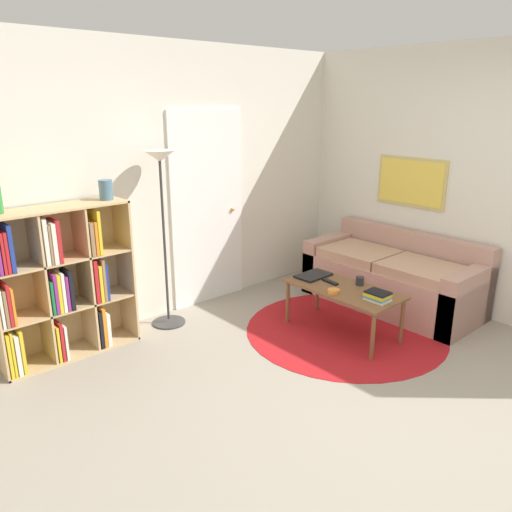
{
  "coord_description": "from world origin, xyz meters",
  "views": [
    {
      "loc": [
        -2.7,
        -1.44,
        2.07
      ],
      "look_at": [
        -0.1,
        1.47,
        0.85
      ],
      "focal_mm": 35.0,
      "sensor_mm": 36.0,
      "label": 1
    }
  ],
  "objects_px": {
    "bookshelf": "(57,285)",
    "bowl": "(334,291)",
    "floor_lamp": "(161,190)",
    "laptop": "(313,275)",
    "vase_on_shelf": "(106,190)",
    "couch": "(395,278)",
    "coffee_table": "(343,292)",
    "cup": "(360,281)"
  },
  "relations": [
    {
      "from": "bookshelf",
      "to": "bowl",
      "type": "distance_m",
      "value": 2.33
    },
    {
      "from": "floor_lamp",
      "to": "laptop",
      "type": "relative_size",
      "value": 4.79
    },
    {
      "from": "vase_on_shelf",
      "to": "couch",
      "type": "bearing_deg",
      "value": -25.55
    },
    {
      "from": "couch",
      "to": "bowl",
      "type": "bearing_deg",
      "value": -174.8
    },
    {
      "from": "couch",
      "to": "coffee_table",
      "type": "xyz_separation_m",
      "value": [
        -0.95,
        -0.07,
        0.11
      ]
    },
    {
      "from": "bookshelf",
      "to": "floor_lamp",
      "type": "relative_size",
      "value": 0.77
    },
    {
      "from": "coffee_table",
      "to": "vase_on_shelf",
      "type": "bearing_deg",
      "value": 140.94
    },
    {
      "from": "floor_lamp",
      "to": "coffee_table",
      "type": "xyz_separation_m",
      "value": [
        1.09,
        -1.24,
        -0.9
      ]
    },
    {
      "from": "laptop",
      "to": "bowl",
      "type": "relative_size",
      "value": 3.26
    },
    {
      "from": "laptop",
      "to": "floor_lamp",
      "type": "bearing_deg",
      "value": 142.61
    },
    {
      "from": "bookshelf",
      "to": "cup",
      "type": "relative_size",
      "value": 16.23
    },
    {
      "from": "floor_lamp",
      "to": "laptop",
      "type": "bearing_deg",
      "value": -37.39
    },
    {
      "from": "couch",
      "to": "floor_lamp",
      "type": "bearing_deg",
      "value": 150.3
    },
    {
      "from": "cup",
      "to": "vase_on_shelf",
      "type": "bearing_deg",
      "value": 142.68
    },
    {
      "from": "couch",
      "to": "bowl",
      "type": "height_order",
      "value": "couch"
    },
    {
      "from": "bookshelf",
      "to": "vase_on_shelf",
      "type": "distance_m",
      "value": 0.88
    },
    {
      "from": "floor_lamp",
      "to": "coffee_table",
      "type": "distance_m",
      "value": 1.88
    },
    {
      "from": "coffee_table",
      "to": "couch",
      "type": "bearing_deg",
      "value": 4.46
    },
    {
      "from": "laptop",
      "to": "bookshelf",
      "type": "bearing_deg",
      "value": 156.71
    },
    {
      "from": "bowl",
      "to": "vase_on_shelf",
      "type": "height_order",
      "value": "vase_on_shelf"
    },
    {
      "from": "bookshelf",
      "to": "cup",
      "type": "xyz_separation_m",
      "value": [
        2.26,
        -1.35,
        -0.15
      ]
    },
    {
      "from": "vase_on_shelf",
      "to": "coffee_table",
      "type": "bearing_deg",
      "value": -39.06
    },
    {
      "from": "floor_lamp",
      "to": "couch",
      "type": "bearing_deg",
      "value": -29.7
    },
    {
      "from": "couch",
      "to": "bowl",
      "type": "xyz_separation_m",
      "value": [
        -1.13,
        -0.1,
        0.18
      ]
    },
    {
      "from": "couch",
      "to": "laptop",
      "type": "distance_m",
      "value": 1.0
    },
    {
      "from": "couch",
      "to": "laptop",
      "type": "height_order",
      "value": "couch"
    },
    {
      "from": "bookshelf",
      "to": "cup",
      "type": "distance_m",
      "value": 2.63
    },
    {
      "from": "bowl",
      "to": "cup",
      "type": "xyz_separation_m",
      "value": [
        0.34,
        -0.02,
        0.02
      ]
    },
    {
      "from": "coffee_table",
      "to": "floor_lamp",
      "type": "bearing_deg",
      "value": 131.34
    },
    {
      "from": "vase_on_shelf",
      "to": "bookshelf",
      "type": "bearing_deg",
      "value": 179.4
    },
    {
      "from": "bookshelf",
      "to": "bowl",
      "type": "xyz_separation_m",
      "value": [
        1.91,
        -1.32,
        -0.17
      ]
    },
    {
      "from": "cup",
      "to": "vase_on_shelf",
      "type": "height_order",
      "value": "vase_on_shelf"
    },
    {
      "from": "bowl",
      "to": "coffee_table",
      "type": "bearing_deg",
      "value": 9.17
    },
    {
      "from": "floor_lamp",
      "to": "vase_on_shelf",
      "type": "distance_m",
      "value": 0.51
    },
    {
      "from": "bookshelf",
      "to": "cup",
      "type": "height_order",
      "value": "bookshelf"
    },
    {
      "from": "laptop",
      "to": "vase_on_shelf",
      "type": "distance_m",
      "value": 2.06
    },
    {
      "from": "bookshelf",
      "to": "couch",
      "type": "bearing_deg",
      "value": -21.91
    },
    {
      "from": "floor_lamp",
      "to": "bowl",
      "type": "xyz_separation_m",
      "value": [
        0.92,
        -1.27,
        -0.84
      ]
    },
    {
      "from": "laptop",
      "to": "cup",
      "type": "bearing_deg",
      "value": -71.64
    },
    {
      "from": "bookshelf",
      "to": "couch",
      "type": "distance_m",
      "value": 3.29
    },
    {
      "from": "laptop",
      "to": "cup",
      "type": "relative_size",
      "value": 4.4
    },
    {
      "from": "vase_on_shelf",
      "to": "floor_lamp",
      "type": "bearing_deg",
      "value": -5.77
    }
  ]
}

